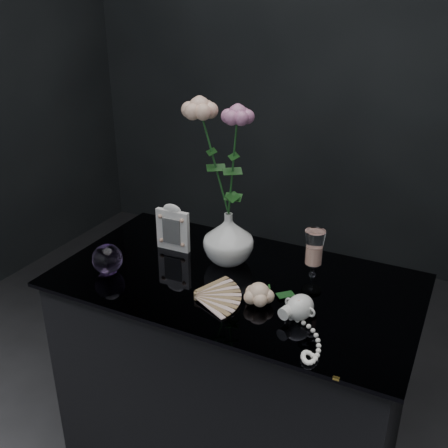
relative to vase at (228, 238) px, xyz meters
The scene contains 9 objects.
table 0.47m from the vase, 53.28° to the right, with size 1.05×0.58×0.76m.
vase is the anchor object (origin of this frame).
wine_glass 0.29m from the vase, 10.07° to the right, with size 0.06×0.06×0.18m, color white, non-canonical shape.
picture_frame 0.20m from the vase, behind, with size 0.12×0.09×0.16m, color white, non-canonical shape.
paperweight 0.37m from the vase, 142.65° to the right, with size 0.09×0.09×0.09m, color #AC7FCF, non-canonical shape.
paper_fan 0.24m from the vase, 85.68° to the right, with size 0.25×0.19×0.03m, color beige, non-canonical shape.
loose_rose 0.26m from the vase, 44.95° to the right, with size 0.14×0.18×0.06m, color #FEC8A4, non-canonical shape.
pearl_jar 0.36m from the vase, 32.67° to the right, with size 0.23×0.24×0.07m, color white, non-canonical shape.
roses 0.28m from the vase, behind, with size 0.20×0.11×0.39m.
Camera 1 is at (0.56, -1.15, 1.54)m, focal length 42.00 mm.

